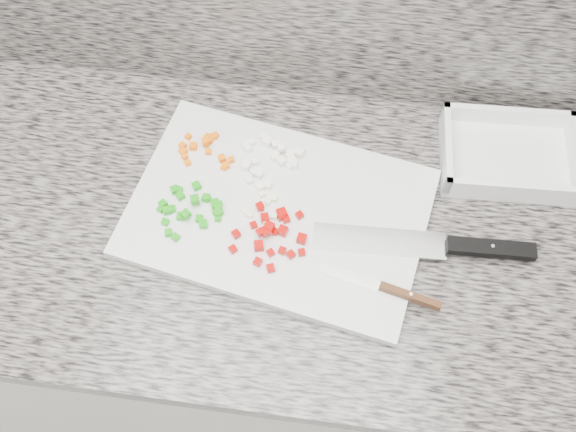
% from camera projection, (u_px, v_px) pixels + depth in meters
% --- Properties ---
extents(cabinet, '(3.92, 0.62, 0.86)m').
position_uv_depth(cabinet, '(249.00, 310.00, 1.53)').
color(cabinet, silver).
rests_on(cabinet, ground).
extents(countertop, '(3.96, 0.64, 0.04)m').
position_uv_depth(countertop, '(236.00, 223.00, 1.13)').
color(countertop, slate).
rests_on(countertop, cabinet).
extents(cutting_board, '(0.55, 0.42, 0.02)m').
position_uv_depth(cutting_board, '(278.00, 212.00, 1.11)').
color(cutting_board, silver).
rests_on(cutting_board, countertop).
extents(carrot_pile, '(0.11, 0.08, 0.02)m').
position_uv_depth(carrot_pile, '(204.00, 149.00, 1.15)').
color(carrot_pile, '#FA6A05').
rests_on(carrot_pile, cutting_board).
extents(onion_pile, '(0.12, 0.12, 0.02)m').
position_uv_depth(onion_pile, '(273.00, 159.00, 1.14)').
color(onion_pile, white).
rests_on(onion_pile, cutting_board).
extents(green_pepper_pile, '(0.12, 0.12, 0.02)m').
position_uv_depth(green_pepper_pile, '(192.00, 207.00, 1.09)').
color(green_pepper_pile, '#18970D').
rests_on(green_pepper_pile, cutting_board).
extents(red_pepper_pile, '(0.13, 0.13, 0.02)m').
position_uv_depth(red_pepper_pile, '(273.00, 233.00, 1.07)').
color(red_pepper_pile, '#AB0602').
rests_on(red_pepper_pile, cutting_board).
extents(garlic_pile, '(0.06, 0.06, 0.01)m').
position_uv_depth(garlic_pile, '(264.00, 208.00, 1.10)').
color(garlic_pile, '#F4F0BD').
rests_on(garlic_pile, cutting_board).
extents(chef_knife, '(0.37, 0.06, 0.02)m').
position_uv_depth(chef_knife, '(452.00, 246.00, 1.06)').
color(chef_knife, silver).
rests_on(chef_knife, cutting_board).
extents(paring_knife, '(0.20, 0.06, 0.02)m').
position_uv_depth(paring_knife, '(394.00, 291.00, 1.02)').
color(paring_knife, silver).
rests_on(paring_knife, cutting_board).
extents(tray, '(0.25, 0.18, 0.05)m').
position_uv_depth(tray, '(508.00, 156.00, 1.15)').
color(tray, white).
rests_on(tray, countertop).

